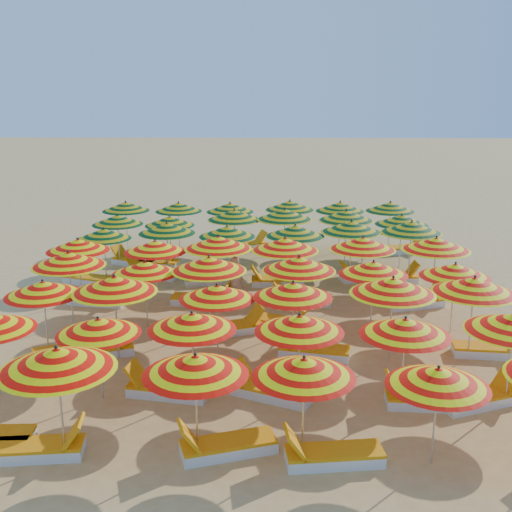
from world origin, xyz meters
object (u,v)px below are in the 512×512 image
umbrella_22 (373,268)px  umbrella_31 (167,228)px  lounger_28 (404,249)px  lounger_18 (416,302)px  umbrella_29 (436,244)px  lounger_25 (134,261)px  umbrella_17 (474,285)px  umbrella_33 (295,231)px  umbrella_16 (393,286)px  umbrella_47 (390,207)px  lounger_19 (88,279)px  umbrella_30 (104,234)px  umbrella_3 (304,368)px  umbrella_9 (299,324)px  umbrella_14 (217,292)px  umbrella_23 (455,270)px  lounger_16 (202,299)px  lounger_7 (426,399)px  umbrella_2 (195,365)px  lounger_12 (491,350)px  umbrella_38 (234,215)px  umbrella_42 (126,206)px  lounger_21 (212,279)px  umbrella_19 (145,268)px  lounger_11 (313,350)px  umbrella_21 (299,264)px  umbrella_44 (230,207)px  umbrella_27 (285,244)px  lounger_5 (166,389)px  umbrella_37 (170,221)px  lounger_1 (37,448)px  umbrella_7 (98,326)px  umbrella_20 (209,264)px  umbrella_43 (179,207)px  umbrella_46 (340,207)px  umbrella_36 (117,220)px  umbrella_40 (346,215)px  lounger_23 (364,276)px  lounger_14 (279,322)px  lounger_10 (99,350)px  lounger_17 (301,299)px  umbrella_41 (402,220)px  umbrella_8 (192,322)px  lounger_24 (393,278)px  umbrella_10 (405,327)px  lounger_22 (276,281)px  beachgoer_a (235,280)px  lounger_9 (72,350)px  umbrella_12 (43,288)px  lounger_2 (226,446)px  umbrella_45 (290,205)px  umbrella_39 (285,214)px  umbrella_25 (155,246)px

umbrella_22 → umbrella_31: bearing=144.8°
lounger_28 → lounger_18: bearing=-117.0°
umbrella_29 → lounger_25: size_ratio=1.24×
umbrella_17 → umbrella_33: (-3.98, 5.84, -0.06)m
umbrella_16 → umbrella_47: (1.77, 10.27, -0.09)m
lounger_19 → umbrella_30: bearing=-151.2°
umbrella_3 → umbrella_9: 2.03m
umbrella_14 → umbrella_23: bearing=16.7°
lounger_16 → lounger_7: bearing=-43.2°
umbrella_2 → lounger_12: 8.15m
umbrella_16 → umbrella_38: bearing=116.4°
umbrella_9 → umbrella_42: size_ratio=0.91×
umbrella_31 → lounger_21: size_ratio=1.30×
umbrella_19 → lounger_11: size_ratio=1.23×
umbrella_21 → umbrella_44: bearing=105.7°
umbrella_27 → lounger_5: 6.65m
umbrella_37 → lounger_1: umbrella_37 is taller
umbrella_7 → umbrella_20: (1.90, 3.89, 0.23)m
umbrella_43 → umbrella_46: bearing=-1.7°
umbrella_31 → umbrella_36: 2.64m
umbrella_40 → lounger_23: (0.46, -1.78, -1.69)m
umbrella_20 → lounger_14: bearing=7.3°
umbrella_38 → lounger_21: 2.96m
lounger_10 → lounger_5: bearing=-67.0°
lounger_17 → lounger_21: (-2.86, 1.97, 0.00)m
lounger_25 → umbrella_41: bearing=-156.0°
umbrella_16 → umbrella_44: umbrella_16 is taller
umbrella_17 → umbrella_40: 8.34m
umbrella_21 → umbrella_40: bearing=72.8°
umbrella_8 → umbrella_47: 13.70m
umbrella_31 → lounger_17: 5.20m
umbrella_31 → lounger_24: bearing=-1.0°
umbrella_10 → umbrella_2: bearing=-154.0°
umbrella_20 → umbrella_17: bearing=-14.7°
umbrella_17 → lounger_25: umbrella_17 is taller
umbrella_29 → lounger_7: bearing=-104.6°
umbrella_47 → lounger_22: umbrella_47 is taller
umbrella_9 → umbrella_10: umbrella_9 is taller
lounger_18 → lounger_22: same height
umbrella_47 → umbrella_3: bearing=-105.7°
beachgoer_a → lounger_9: bearing=43.0°
umbrella_30 → umbrella_33: 6.23m
umbrella_44 → lounger_25: bearing=-146.4°
umbrella_12 → umbrella_43: bearing=80.1°
umbrella_20 → lounger_24: bearing=37.8°
lounger_2 → lounger_23: bearing=-128.5°
umbrella_45 → umbrella_46: size_ratio=1.03×
umbrella_2 → umbrella_30: size_ratio=1.03×
umbrella_22 → lounger_2: (-3.48, -6.09, -1.56)m
umbrella_39 → umbrella_25: bearing=-133.8°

